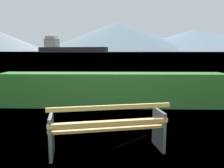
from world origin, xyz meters
TOP-DOWN VIEW (x-y plane):
  - ground_plane at (0.00, 0.00)m, footprint 1400.00×1400.00m
  - water_surface at (0.00, 308.83)m, footprint 620.00×620.00m
  - park_bench at (0.01, -0.06)m, footprint 1.96×0.94m
  - hedge_row at (0.00, 3.24)m, footprint 6.69×0.80m
  - cargo_ship_large at (-52.32, 236.25)m, footprint 73.92×28.28m
  - distant_hills at (26.87, 565.52)m, footprint 817.33×407.06m

SIDE VIEW (x-z plane):
  - ground_plane at x=0.00m, z-range 0.00..0.00m
  - water_surface at x=0.00m, z-range 0.00..0.00m
  - park_bench at x=0.01m, z-range 0.00..0.86m
  - hedge_row at x=0.00m, z-range 0.00..1.01m
  - cargo_ship_large at x=-52.32m, z-range -3.70..13.10m
  - distant_hills at x=26.87m, z-range -4.43..64.37m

